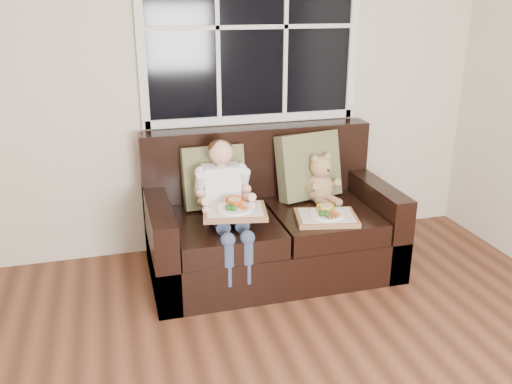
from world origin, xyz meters
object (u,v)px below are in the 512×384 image
object	(u,v)px
loveseat	(269,226)
teddy_bear	(320,182)
tray_right	(326,216)
tray_left	(235,210)
child	(225,194)

from	to	relation	value
loveseat	teddy_bear	world-z (taller)	loveseat
loveseat	tray_right	distance (m)	0.46
tray_right	teddy_bear	bearing A→B (deg)	87.33
loveseat	tray_left	bearing A→B (deg)	-139.13
loveseat	child	size ratio (longest dim) A/B	2.11
child	teddy_bear	distance (m)	0.76
child	teddy_bear	xyz separation A→B (m)	(0.74, 0.16, -0.03)
teddy_bear	tray_left	bearing A→B (deg)	-169.41
child	tray_left	size ratio (longest dim) A/B	1.80
child	tray_left	world-z (taller)	child
teddy_bear	tray_left	distance (m)	0.77
child	tray_right	xyz separation A→B (m)	(0.65, -0.19, -0.15)
loveseat	child	xyz separation A→B (m)	(-0.34, -0.12, 0.32)
teddy_bear	tray_right	xyz separation A→B (m)	(-0.09, -0.35, -0.12)
teddy_bear	child	bearing A→B (deg)	178.89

